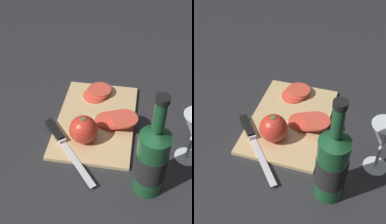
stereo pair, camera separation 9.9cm
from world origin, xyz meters
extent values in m
plane|color=#28282B|center=(0.00, 0.00, 0.00)|extent=(3.00, 3.00, 0.00)
cube|color=tan|center=(0.09, -0.04, 0.01)|extent=(0.37, 0.24, 0.01)
cylinder|color=#194C28|center=(-0.13, -0.21, 0.10)|extent=(0.08, 0.08, 0.19)
cone|color=#194C28|center=(-0.13, -0.21, 0.20)|extent=(0.07, 0.07, 0.02)
cylinder|color=#194C28|center=(-0.13, -0.21, 0.25)|extent=(0.03, 0.03, 0.08)
cylinder|color=black|center=(-0.13, -0.21, 0.30)|extent=(0.03, 0.03, 0.01)
cylinder|color=black|center=(-0.13, -0.21, 0.09)|extent=(0.08, 0.08, 0.08)
cylinder|color=silver|center=(-0.01, -0.32, 0.00)|extent=(0.07, 0.07, 0.00)
cylinder|color=silver|center=(-0.01, -0.32, 0.04)|extent=(0.01, 0.01, 0.08)
sphere|color=red|center=(0.00, -0.01, 0.05)|extent=(0.08, 0.08, 0.08)
cylinder|color=#47702D|center=(0.00, -0.01, 0.09)|extent=(0.02, 0.02, 0.01)
cube|color=silver|center=(-0.09, -0.01, 0.01)|extent=(0.15, 0.13, 0.00)
cube|color=silver|center=(-0.02, 0.05, 0.02)|extent=(0.02, 0.03, 0.01)
cube|color=black|center=(0.02, 0.08, 0.02)|extent=(0.09, 0.08, 0.01)
cylinder|color=#DB4C38|center=(0.21, -0.01, 0.01)|extent=(0.08, 0.08, 0.01)
cylinder|color=#DB4C38|center=(0.22, -0.02, 0.02)|extent=(0.08, 0.08, 0.01)
cylinder|color=#DB4C38|center=(0.23, -0.03, 0.03)|extent=(0.08, 0.08, 0.01)
cylinder|color=#DB4C38|center=(0.09, -0.07, 0.01)|extent=(0.08, 0.08, 0.01)
cylinder|color=#DB4C38|center=(0.08, -0.08, 0.02)|extent=(0.08, 0.08, 0.01)
cylinder|color=#DB4C38|center=(0.08, -0.10, 0.03)|extent=(0.08, 0.08, 0.01)
cylinder|color=#DB4C38|center=(0.08, -0.11, 0.04)|extent=(0.08, 0.08, 0.01)
cylinder|color=#DB4C38|center=(0.07, -0.12, 0.04)|extent=(0.08, 0.08, 0.01)
cylinder|color=#DB4C38|center=(0.07, -0.13, 0.05)|extent=(0.08, 0.08, 0.01)
camera|label=1|loc=(-0.63, -0.15, 0.70)|focal=50.00mm
camera|label=2|loc=(-0.61, -0.25, 0.70)|focal=50.00mm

